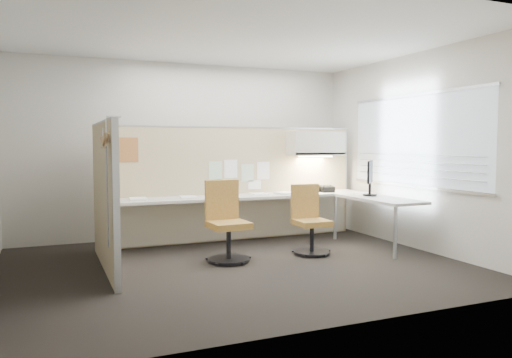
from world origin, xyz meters
name	(u,v)px	position (x,y,z in m)	size (l,w,h in m)	color
floor	(236,266)	(0.00, 0.00, -0.01)	(5.50, 4.50, 0.01)	black
ceiling	(236,35)	(0.00, 0.00, 2.80)	(5.50, 4.50, 0.01)	white
wall_back	(188,150)	(0.00, 2.25, 1.40)	(5.50, 0.02, 2.80)	beige
wall_front	(335,157)	(0.00, -2.25, 1.40)	(5.50, 0.02, 2.80)	beige
wall_right	(416,151)	(2.75, 0.00, 1.40)	(0.02, 4.50, 2.80)	beige
window_pane	(415,141)	(2.73, 0.00, 1.55)	(0.01, 2.80, 1.30)	#919EA9
partition_back	(233,184)	(0.55, 1.60, 0.88)	(4.10, 0.06, 1.75)	tan
partition_left	(104,196)	(-1.50, 0.50, 0.88)	(0.06, 2.20, 1.75)	tan
desk	(268,204)	(0.93, 1.13, 0.60)	(4.00, 2.07, 0.73)	beige
overhead_bin	(316,144)	(1.90, 1.39, 1.51)	(0.90, 0.36, 0.38)	beige
task_light_strip	(316,157)	(1.90, 1.39, 1.30)	(0.60, 0.06, 0.02)	#FFEABF
pinned_papers	(239,174)	(0.63, 1.57, 1.03)	(1.01, 0.00, 0.47)	#8CBF8C
poster	(128,150)	(-1.05, 1.57, 1.42)	(0.28, 0.00, 0.35)	orange
chair_left	(226,224)	(-0.02, 0.30, 0.48)	(0.54, 0.54, 1.02)	black
chair_right	(310,222)	(1.18, 0.28, 0.44)	(0.49, 0.49, 0.93)	black
monitor	(370,176)	(2.30, 0.47, 1.03)	(0.35, 0.39, 0.52)	black
phone	(327,189)	(2.02, 1.23, 0.78)	(0.23, 0.21, 0.12)	black
stapler	(302,191)	(1.59, 1.28, 0.76)	(0.14, 0.04, 0.05)	black
tape_dispenser	(317,190)	(1.88, 1.31, 0.76)	(0.10, 0.06, 0.06)	black
coat_hook	(106,152)	(-1.58, -0.50, 1.42)	(0.18, 0.43, 1.31)	silver
paper_stack_0	(138,199)	(-0.97, 1.29, 0.74)	(0.23, 0.30, 0.03)	white
paper_stack_1	(188,197)	(-0.26, 1.27, 0.74)	(0.23, 0.30, 0.02)	white
paper_stack_2	(227,196)	(0.29, 1.14, 0.75)	(0.23, 0.30, 0.04)	white
paper_stack_3	(259,194)	(0.87, 1.32, 0.74)	(0.23, 0.30, 0.01)	white
paper_stack_4	(285,193)	(1.25, 1.19, 0.75)	(0.23, 0.30, 0.03)	white
paper_stack_5	(365,194)	(2.38, 0.71, 0.74)	(0.23, 0.30, 0.02)	white
paper_stack_6	(286,193)	(1.30, 1.25, 0.74)	(0.23, 0.30, 0.02)	white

